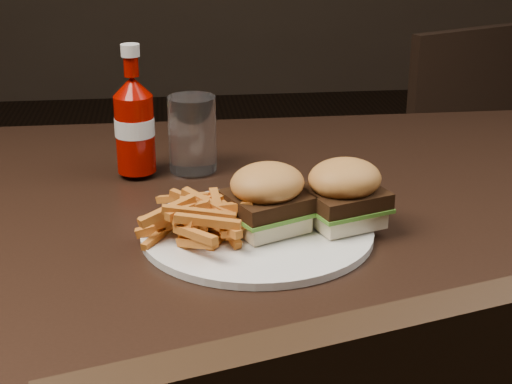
{
  "coord_description": "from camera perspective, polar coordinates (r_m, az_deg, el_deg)",
  "views": [
    {
      "loc": [
        -0.03,
        -0.89,
        1.12
      ],
      "look_at": [
        0.07,
        -0.07,
        0.8
      ],
      "focal_mm": 55.0,
      "sensor_mm": 36.0,
      "label": 1
    }
  ],
  "objects": [
    {
      "name": "ketchup_bottle",
      "position": [
        1.07,
        -8.79,
        4.19
      ],
      "size": [
        0.07,
        0.07,
        0.11
      ],
      "primitive_type": "cylinder",
      "rotation": [
        0.0,
        0.0,
        -0.38
      ],
      "color": "#870700",
      "rests_on": "dining_table"
    },
    {
      "name": "sandwich_half_b",
      "position": [
        0.9,
        6.36,
        -1.67
      ],
      "size": [
        0.09,
        0.09,
        0.02
      ],
      "primitive_type": "cube",
      "rotation": [
        0.0,
        0.0,
        0.33
      ],
      "color": "beige",
      "rests_on": "plate"
    },
    {
      "name": "plate",
      "position": [
        0.89,
        0.07,
        -2.92
      ],
      "size": [
        0.26,
        0.26,
        0.01
      ],
      "primitive_type": "cylinder",
      "color": "white",
      "rests_on": "dining_table"
    },
    {
      "name": "sandwich_half_a",
      "position": [
        0.88,
        0.81,
        -2.05
      ],
      "size": [
        0.1,
        0.1,
        0.02
      ],
      "primitive_type": "cube",
      "rotation": [
        0.0,
        0.0,
        0.42
      ],
      "color": "beige",
      "rests_on": "plate"
    },
    {
      "name": "chair_far",
      "position": [
        2.02,
        11.47,
        0.97
      ],
      "size": [
        0.49,
        0.49,
        0.04
      ],
      "primitive_type": "cube",
      "rotation": [
        0.0,
        0.0,
        3.54
      ],
      "color": "black",
      "rests_on": "ground"
    },
    {
      "name": "tumbler",
      "position": [
        1.08,
        -4.66,
        4.25
      ],
      "size": [
        0.09,
        0.09,
        0.1
      ],
      "primitive_type": "cylinder",
      "rotation": [
        0.0,
        0.0,
        -0.4
      ],
      "color": "white",
      "rests_on": "dining_table"
    },
    {
      "name": "fries_pile",
      "position": [
        0.87,
        -3.79,
        -1.71
      ],
      "size": [
        0.16,
        0.16,
        0.05
      ],
      "primitive_type": null,
      "rotation": [
        0.0,
        0.0,
        0.4
      ],
      "color": "#B05B14",
      "rests_on": "plate"
    },
    {
      "name": "dining_table",
      "position": [
        0.97,
        -4.58,
        -2.56
      ],
      "size": [
        1.2,
        0.8,
        0.04
      ],
      "primitive_type": "cube",
      "color": "black",
      "rests_on": "ground"
    }
  ]
}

